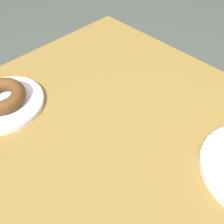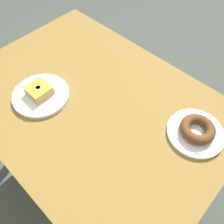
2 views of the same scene
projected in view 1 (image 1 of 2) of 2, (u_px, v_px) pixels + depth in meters
name	position (u px, v px, depth m)	size (l,w,h in m)	color
table	(149.00, 179.00, 0.58)	(1.10, 0.78, 0.72)	olive
plate_chocolate_ring	(5.00, 103.00, 0.61)	(0.20, 0.20, 0.01)	white
napkin_chocolate_ring	(3.00, 101.00, 0.61)	(0.14, 0.14, 0.00)	white
donut_chocolate_ring	(1.00, 96.00, 0.59)	(0.12, 0.12, 0.04)	#5A3619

